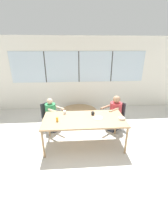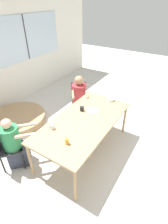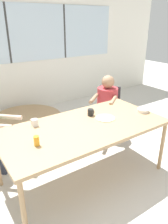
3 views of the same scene
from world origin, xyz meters
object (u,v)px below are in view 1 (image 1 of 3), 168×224
(chair_for_woman_green_shirt, at_px, (48,114))
(milk_carton_small, at_px, (65,112))
(person_woman_green_shirt, at_px, (52,116))
(chair_for_man_blue_shirt, at_px, (118,113))
(folded_table_stack, at_px, (79,112))
(person_man_blue_shirt, at_px, (115,115))
(bowl_white_shallow, at_px, (122,118))
(coffee_mug, at_px, (93,113))
(juice_glass, at_px, (57,119))

(chair_for_woman_green_shirt, relative_size, milk_carton_small, 9.65)
(person_woman_green_shirt, bearing_deg, chair_for_man_blue_shirt, 133.24)
(chair_for_woman_green_shirt, bearing_deg, milk_carton_small, 83.49)
(milk_carton_small, distance_m, folded_table_stack, 1.81)
(chair_for_woman_green_shirt, height_order, person_man_blue_shirt, person_man_blue_shirt)
(chair_for_woman_green_shirt, xyz_separation_m, bowl_white_shallow, (1.97, -1.09, 0.29))
(person_woman_green_shirt, distance_m, coffee_mug, 1.39)
(chair_for_woman_green_shirt, bearing_deg, folded_table_stack, 176.83)
(person_man_blue_shirt, height_order, bowl_white_shallow, person_man_blue_shirt)
(chair_for_man_blue_shirt, height_order, person_man_blue_shirt, person_man_blue_shirt)
(person_woman_green_shirt, bearing_deg, person_man_blue_shirt, 130.16)
(chair_for_man_blue_shirt, relative_size, milk_carton_small, 9.65)
(person_man_blue_shirt, relative_size, folded_table_stack, 0.80)
(coffee_mug, bearing_deg, milk_carton_small, 170.36)
(chair_for_woman_green_shirt, relative_size, person_man_blue_shirt, 0.77)
(chair_for_woman_green_shirt, xyz_separation_m, chair_for_man_blue_shirt, (2.19, -0.11, 0.00))
(chair_for_man_blue_shirt, xyz_separation_m, juice_glass, (-1.79, -0.97, 0.32))
(person_man_blue_shirt, bearing_deg, chair_for_man_blue_shirt, -90.00)
(juice_glass, distance_m, milk_carton_small, 0.46)
(chair_for_woman_green_shirt, bearing_deg, bowl_white_shallow, 104.13)
(chair_for_man_blue_shirt, height_order, juice_glass, juice_glass)
(juice_glass, xyz_separation_m, milk_carton_small, (0.16, 0.43, -0.01))
(juice_glass, bearing_deg, person_man_blue_shirt, 27.59)
(person_man_blue_shirt, relative_size, coffee_mug, 11.96)
(juice_glass, relative_size, folded_table_stack, 0.08)
(chair_for_man_blue_shirt, distance_m, coffee_mug, 1.15)
(person_woman_green_shirt, xyz_separation_m, bowl_white_shallow, (1.85, -0.97, 0.33))
(coffee_mug, xyz_separation_m, folded_table_stack, (-0.30, 1.73, -0.72))
(coffee_mug, xyz_separation_m, bowl_white_shallow, (0.67, -0.32, -0.02))
(chair_for_woman_green_shirt, height_order, bowl_white_shallow, chair_for_woman_green_shirt)
(coffee_mug, relative_size, juice_glass, 0.86)
(folded_table_stack, bearing_deg, chair_for_man_blue_shirt, -41.83)
(person_woman_green_shirt, height_order, juice_glass, person_woman_green_shirt)
(chair_for_man_blue_shirt, distance_m, person_man_blue_shirt, 0.17)
(person_woman_green_shirt, height_order, folded_table_stack, person_woman_green_shirt)
(chair_for_woman_green_shirt, height_order, juice_glass, juice_glass)
(person_man_blue_shirt, xyz_separation_m, bowl_white_shallow, (-0.08, -0.88, 0.31))
(coffee_mug, height_order, juice_glass, juice_glass)
(coffee_mug, relative_size, bowl_white_shallow, 0.57)
(person_woman_green_shirt, bearing_deg, juice_glass, 58.73)
(person_man_blue_shirt, xyz_separation_m, milk_carton_small, (-1.50, -0.43, 0.33))
(person_woman_green_shirt, distance_m, bowl_white_shallow, 2.11)
(milk_carton_small, bearing_deg, bowl_white_shallow, -17.31)
(juice_glass, bearing_deg, folded_table_stack, 73.48)
(chair_for_woman_green_shirt, distance_m, bowl_white_shallow, 2.27)
(chair_for_woman_green_shirt, relative_size, folded_table_stack, 0.62)
(person_man_blue_shirt, height_order, coffee_mug, person_man_blue_shirt)
(coffee_mug, distance_m, bowl_white_shallow, 0.74)
(chair_for_man_blue_shirt, distance_m, juice_glass, 2.06)
(person_man_blue_shirt, bearing_deg, folded_table_stack, 4.71)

